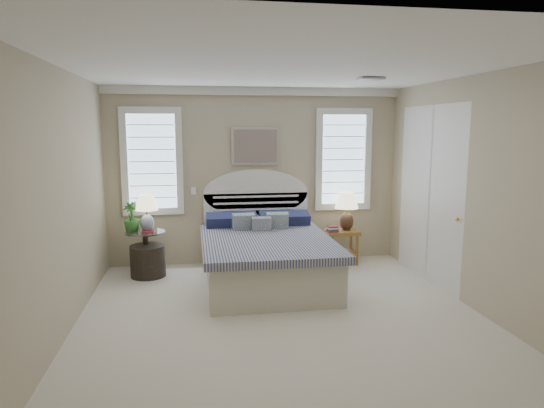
{
  "coord_description": "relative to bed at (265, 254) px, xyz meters",
  "views": [
    {
      "loc": [
        -0.93,
        -4.93,
        2.1
      ],
      "look_at": [
        0.02,
        1.0,
        1.15
      ],
      "focal_mm": 32.0,
      "sensor_mm": 36.0,
      "label": 1
    }
  ],
  "objects": [
    {
      "name": "wall_left",
      "position": [
        -2.25,
        -1.46,
        0.96
      ],
      "size": [
        0.02,
        5.0,
        2.7
      ],
      "primitive_type": "cube",
      "color": "tan",
      "rests_on": "floor"
    },
    {
      "name": "lamp_left",
      "position": [
        -1.62,
        0.61,
        0.57
      ],
      "size": [
        0.4,
        0.4,
        0.53
      ],
      "rotation": [
        0.0,
        0.0,
        -0.27
      ],
      "color": "silver",
      "rests_on": "side_table_left"
    },
    {
      "name": "wall_right",
      "position": [
        2.25,
        -1.46,
        0.96
      ],
      "size": [
        0.02,
        5.0,
        2.7
      ],
      "primitive_type": "cube",
      "color": "tan",
      "rests_on": "floor"
    },
    {
      "name": "wall_back",
      "position": [
        0.0,
        1.04,
        0.96
      ],
      "size": [
        4.5,
        0.02,
        2.7
      ],
      "primitive_type": "cube",
      "color": "tan",
      "rests_on": "floor"
    },
    {
      "name": "painting",
      "position": [
        0.0,
        1.0,
        1.43
      ],
      "size": [
        0.74,
        0.04,
        0.58
      ],
      "primitive_type": "cube",
      "color": "silver",
      "rests_on": "wall_back"
    },
    {
      "name": "window_left",
      "position": [
        -1.55,
        1.02,
        1.21
      ],
      "size": [
        0.9,
        0.06,
        1.6
      ],
      "primitive_type": "cube",
      "color": "silver",
      "rests_on": "wall_back"
    },
    {
      "name": "window_right",
      "position": [
        1.4,
        1.02,
        1.21
      ],
      "size": [
        0.9,
        0.06,
        1.6
      ],
      "primitive_type": "cube",
      "color": "silver",
      "rests_on": "wall_back"
    },
    {
      "name": "floor_pot",
      "position": [
        -1.62,
        0.49,
        -0.16
      ],
      "size": [
        0.6,
        0.6,
        0.45
      ],
      "primitive_type": "cylinder",
      "rotation": [
        0.0,
        0.0,
        0.24
      ],
      "color": "black",
      "rests_on": "floor"
    },
    {
      "name": "nightstand_right",
      "position": [
        1.3,
        0.69,
        0.0
      ],
      "size": [
        0.5,
        0.4,
        0.53
      ],
      "color": "brown",
      "rests_on": "floor"
    },
    {
      "name": "lamp_right",
      "position": [
        1.38,
        0.7,
        0.5
      ],
      "size": [
        0.44,
        0.44,
        0.59
      ],
      "rotation": [
        0.0,
        0.0,
        0.25
      ],
      "color": "black",
      "rests_on": "nightstand_right"
    },
    {
      "name": "crown_molding",
      "position": [
        0.0,
        1.0,
        2.25
      ],
      "size": [
        4.5,
        0.08,
        0.12
      ],
      "primitive_type": "cube",
      "color": "white",
      "rests_on": "wall_back"
    },
    {
      "name": "side_table_left",
      "position": [
        -1.65,
        0.59,
        0.0
      ],
      "size": [
        0.56,
        0.56,
        0.63
      ],
      "color": "black",
      "rests_on": "floor"
    },
    {
      "name": "switch_plate",
      "position": [
        -0.95,
        1.03,
        0.76
      ],
      "size": [
        0.08,
        0.01,
        0.12
      ],
      "primitive_type": "cube",
      "color": "white",
      "rests_on": "wall_back"
    },
    {
      "name": "closet_door",
      "position": [
        2.23,
        -0.26,
        0.81
      ],
      "size": [
        0.02,
        1.8,
        2.4
      ],
      "primitive_type": "cube",
      "color": "white",
      "rests_on": "floor"
    },
    {
      "name": "potted_plant",
      "position": [
        -1.83,
        0.6,
        0.46
      ],
      "size": [
        0.27,
        0.27,
        0.43
      ],
      "primitive_type": "imported",
      "rotation": [
        0.0,
        0.0,
        -0.15
      ],
      "color": "#28652C",
      "rests_on": "side_table_left"
    },
    {
      "name": "ceiling",
      "position": [
        0.0,
        -1.46,
        2.31
      ],
      "size": [
        4.5,
        5.0,
        0.01
      ],
      "primitive_type": "cube",
      "color": "white",
      "rests_on": "wall_back"
    },
    {
      "name": "books_left",
      "position": [
        -1.61,
        0.52,
        0.26
      ],
      "size": [
        0.18,
        0.14,
        0.02
      ],
      "rotation": [
        0.0,
        0.0,
        0.15
      ],
      "color": "maroon",
      "rests_on": "side_table_left"
    },
    {
      "name": "floor",
      "position": [
        0.0,
        -1.46,
        -0.39
      ],
      "size": [
        4.5,
        5.0,
        0.01
      ],
      "primitive_type": "cube",
      "color": "beige",
      "rests_on": "ground"
    },
    {
      "name": "books_right",
      "position": [
        1.12,
        0.59,
        0.19
      ],
      "size": [
        0.18,
        0.14,
        0.09
      ],
      "rotation": [
        0.0,
        0.0,
        0.12
      ],
      "color": "maroon",
      "rests_on": "nightstand_right"
    },
    {
      "name": "hvac_vent",
      "position": [
        1.2,
        -0.66,
        2.29
      ],
      "size": [
        0.3,
        0.2,
        0.02
      ],
      "primitive_type": "cube",
      "color": "#B2B2B2",
      "rests_on": "ceiling"
    },
    {
      "name": "bed",
      "position": [
        0.0,
        0.0,
        0.0
      ],
      "size": [
        1.72,
        2.28,
        1.47
      ],
      "color": "beige",
      "rests_on": "floor"
    }
  ]
}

